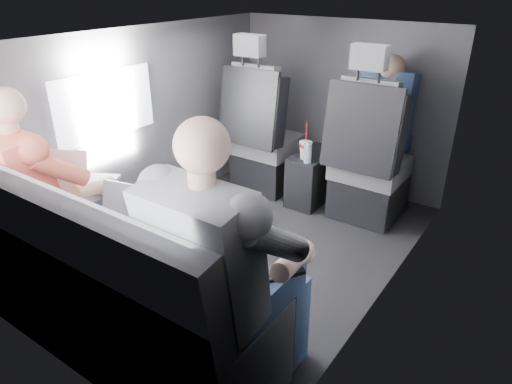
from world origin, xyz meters
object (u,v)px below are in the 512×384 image
Objects in this scene: water_bottle at (308,153)px; passenger_front_right at (386,113)px; soda_cup at (306,149)px; laptop_silver at (149,215)px; front_seat_right at (367,168)px; laptop_black at (256,254)px; center_console at (313,177)px; rear_bench at (114,294)px; passenger_rear_left at (48,196)px; passenger_rear_right at (227,268)px; front_seat_left at (263,143)px; laptop_white at (76,178)px.

water_bottle is 0.63m from passenger_front_right.
soda_cup is 0.40× the size of passenger_front_right.
soda_cup is 0.08m from water_bottle.
soda_cup is 0.80× the size of laptop_silver.
front_seat_right is 2.87× the size of laptop_black.
center_console is at bearing 91.12° from laptop_silver.
rear_bench is 0.65m from passenger_rear_left.
passenger_front_right is (0.45, 0.35, 0.27)m from soda_cup.
rear_bench is 9.77× the size of water_bottle.
center_console is 0.38× the size of passenger_rear_right.
laptop_silver is 0.61m from passenger_rear_left.
passenger_rear_left reaches higher than laptop_silver.
water_bottle is (0.05, -0.20, 0.27)m from center_console.
water_bottle is (0.05, 1.75, 0.17)m from rear_bench.
front_seat_right is (0.90, 0.00, 0.00)m from front_seat_left.
soda_cup is 0.23× the size of passenger_rear_right.
passenger_rear_right is (0.57, -0.14, 0.01)m from laptop_silver.
front_seat_left reaches higher than center_console.
passenger_rear_left is (-1.02, -1.81, 0.22)m from front_seat_right.
front_seat_right is 4.38× the size of soda_cup.
passenger_front_right is at bearing 78.35° from rear_bench.
soda_cup reaches higher than water_bottle.
passenger_rear_left is (0.04, -0.20, -0.01)m from laptop_white.
soda_cup is 1.81m from passenger_rear_left.
front_seat_left reaches higher than water_bottle.
front_seat_left reaches higher than passenger_rear_right.
front_seat_left is at bearing 84.32° from laptop_white.
passenger_front_right is at bearing 26.08° from center_console.
laptop_silver is at bearing 166.50° from passenger_rear_right.
center_console is 2.93× the size of water_bottle.
passenger_rear_right is at bearing -71.92° from center_console.
passenger_front_right reaches higher than soda_cup.
front_seat_right is 1.94m from laptop_white.
front_seat_right reaches higher than laptop_black.
soda_cup is (-0.45, -0.10, 0.07)m from front_seat_right.
laptop_silver reaches higher than soda_cup.
center_console is at bearing 110.42° from laptop_black.
water_bottle is 0.38× the size of laptop_white.
passenger_rear_left is at bearing -108.19° from soda_cup.
passenger_rear_right is (0.56, -1.65, 0.17)m from water_bottle.
front_seat_right is at bearing 60.64° from passenger_rear_left.
soda_cup is at bearing 71.81° from passenger_rear_left.
passenger_front_right reaches higher than laptop_silver.
passenger_front_right is at bearing 91.00° from front_seat_right.
laptop_white is at bearing 177.69° from laptop_black.
passenger_rear_left reaches higher than soda_cup.
passenger_rear_left is at bearing -107.05° from center_console.
front_seat_left is 1.63m from laptop_white.
passenger_front_right is (0.40, 0.41, 0.27)m from water_bottle.
front_seat_right is at bearing 11.95° from soda_cup.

